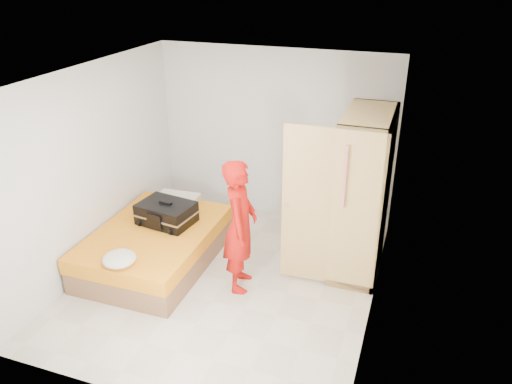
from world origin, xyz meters
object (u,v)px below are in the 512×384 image
(person, at_px, (240,226))
(round_cushion, at_px, (119,259))
(bed, at_px, (155,246))
(wardrobe, at_px, (358,199))
(suitcase, at_px, (166,213))

(person, distance_m, round_cushion, 1.45)
(bed, height_order, wardrobe, wardrobe)
(bed, xyz_separation_m, suitcase, (0.07, 0.24, 0.39))
(bed, distance_m, person, 1.39)
(suitcase, height_order, round_cushion, suitcase)
(bed, distance_m, round_cushion, 0.90)
(bed, relative_size, round_cushion, 5.17)
(wardrobe, distance_m, person, 1.53)
(person, xyz_separation_m, suitcase, (-1.18, 0.34, -0.20))
(wardrobe, height_order, round_cushion, wardrobe)
(person, relative_size, suitcase, 2.12)
(round_cushion, bearing_deg, bed, 92.37)
(wardrobe, relative_size, person, 1.25)
(bed, height_order, person, person)
(suitcase, bearing_deg, wardrobe, 20.56)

